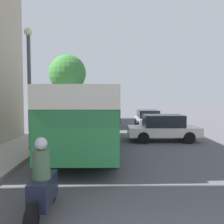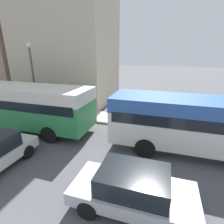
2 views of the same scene
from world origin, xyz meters
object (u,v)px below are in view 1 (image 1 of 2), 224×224
Objects in this scene: bus_following at (99,103)px; car_crossing at (148,118)px; bus_lead at (89,110)px; motorcycle_behind_lead at (43,186)px; car_far_curb at (163,127)px.

car_crossing is (4.20, -3.08, -1.12)m from bus_following.
motorcycle_behind_lead is at bearing -93.26° from bus_lead.
bus_following is 10.30m from car_far_curb.
bus_following is 2.48× the size of car_crossing.
bus_following is 2.50× the size of car_far_curb.
bus_lead is at bearing 117.69° from car_far_curb.
bus_lead reaches higher than car_crossing.
car_crossing is (4.11, 8.41, -1.16)m from bus_lead.
bus_lead reaches higher than bus_following.
bus_lead reaches higher than motorcycle_behind_lead.
car_far_curb is at bearing -90.67° from car_crossing.
bus_following reaches higher than motorcycle_behind_lead.
motorcycle_behind_lead reaches higher than car_far_curb.
car_crossing is at bearing 63.94° from bus_lead.
car_far_curb is at bearing 63.85° from motorcycle_behind_lead.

